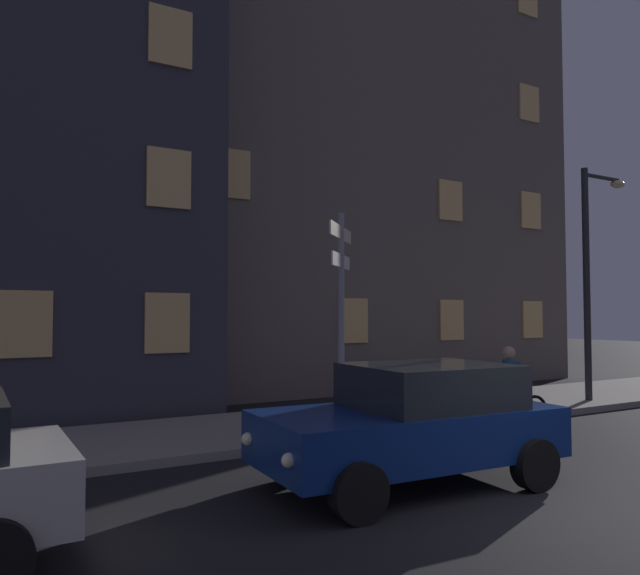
% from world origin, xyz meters
% --- Properties ---
extents(ground_plane, '(80.00, 80.00, 0.00)m').
position_xyz_m(ground_plane, '(0.00, 0.00, 0.00)').
color(ground_plane, black).
extents(sidewalk_kerb, '(40.00, 3.23, 0.14)m').
position_xyz_m(sidewalk_kerb, '(0.00, 6.35, 0.07)').
color(sidewalk_kerb, gray).
rests_on(sidewalk_kerb, ground_plane).
extents(signpost, '(1.14, 1.14, 3.83)m').
position_xyz_m(signpost, '(-0.16, 5.23, 2.42)').
color(signpost, gray).
rests_on(signpost, sidewalk_kerb).
extents(street_lamp, '(1.58, 0.28, 5.54)m').
position_xyz_m(street_lamp, '(7.10, 5.43, 3.45)').
color(street_lamp, '#2D2D30').
rests_on(street_lamp, sidewalk_kerb).
extents(car_far_oncoming, '(4.01, 2.14, 1.52)m').
position_xyz_m(car_far_oncoming, '(-0.89, 2.30, 0.80)').
color(car_far_oncoming, navy).
rests_on(car_far_oncoming, ground_plane).
extents(cyclist, '(1.82, 0.33, 1.61)m').
position_xyz_m(cyclist, '(2.40, 3.70, 0.75)').
color(cyclist, black).
rests_on(cyclist, ground_plane).
extents(building_right_block, '(13.94, 8.28, 20.91)m').
position_xyz_m(building_right_block, '(4.81, 13.91, 10.45)').
color(building_right_block, '#6B6056').
rests_on(building_right_block, ground_plane).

